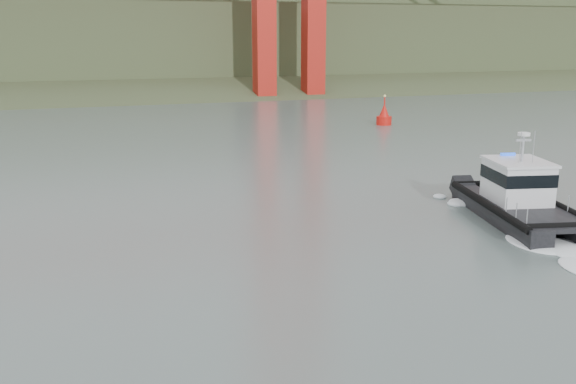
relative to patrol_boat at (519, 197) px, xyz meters
name	(u,v)px	position (x,y,z in m)	size (l,w,h in m)	color
ground	(381,293)	(-11.60, -6.78, -1.22)	(400.00, 400.00, 0.00)	#495652
headlands	(117,47)	(-11.60, 118.72, 5.82)	(500.00, 105.36, 27.12)	#3D4F2D
patrol_boat	(519,197)	(0.00, 0.00, 0.00)	(5.75, 10.61, 4.88)	black
nav_buoy	(384,116)	(10.25, 35.63, -0.31)	(1.67, 1.67, 3.48)	red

